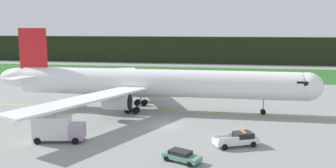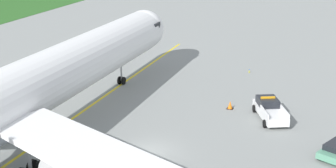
% 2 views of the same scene
% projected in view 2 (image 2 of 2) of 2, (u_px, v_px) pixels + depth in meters
% --- Properties ---
extents(ground, '(320.00, 320.00, 0.00)m').
position_uv_depth(ground, '(150.00, 151.00, 41.05)').
color(ground, gray).
extents(taxiway_centerline_main, '(81.36, 0.42, 0.01)m').
position_uv_depth(taxiway_centerline_main, '(23.00, 153.00, 40.76)').
color(taxiway_centerline_main, yellow).
rests_on(taxiway_centerline_main, ground).
extents(airliner, '(60.00, 53.11, 14.99)m').
position_uv_depth(airliner, '(11.00, 99.00, 38.51)').
color(airliner, white).
rests_on(airliner, ground).
extents(ops_pickup_truck, '(6.11, 4.23, 1.94)m').
position_uv_depth(ops_pickup_truck, '(270.00, 110.00, 47.67)').
color(ops_pickup_truck, white).
rests_on(ops_pickup_truck, ground).
extents(apron_cone, '(0.66, 0.66, 0.82)m').
position_uv_depth(apron_cone, '(230.00, 105.00, 50.28)').
color(apron_cone, black).
rests_on(apron_cone, ground).
extents(taxiway_edge_light_east, '(0.12, 0.12, 0.46)m').
position_uv_depth(taxiway_edge_light_east, '(249.00, 71.00, 62.29)').
color(taxiway_edge_light_east, yellow).
rests_on(taxiway_edge_light_east, ground).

